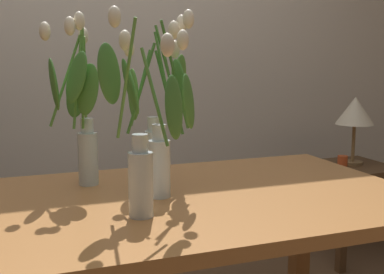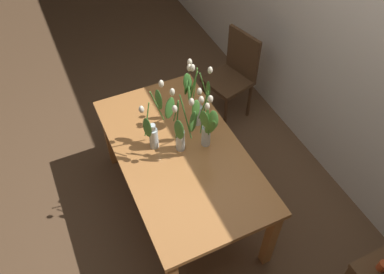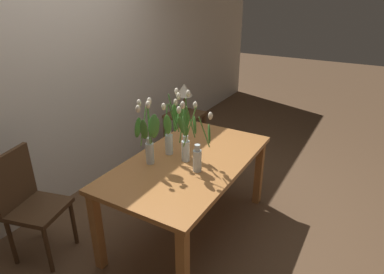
# 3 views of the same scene
# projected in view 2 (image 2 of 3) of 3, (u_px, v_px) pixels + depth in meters

# --- Properties ---
(ground_plane) EXTENTS (18.00, 18.00, 0.00)m
(ground_plane) POSITION_uv_depth(u_px,v_px,m) (182.00, 205.00, 3.44)
(ground_plane) COLOR brown
(room_wall_rear) EXTENTS (9.00, 0.10, 2.70)m
(room_wall_rear) POSITION_uv_depth(u_px,v_px,m) (359.00, 34.00, 2.85)
(room_wall_rear) COLOR silver
(room_wall_rear) RESTS_ON ground
(dining_table) EXTENTS (1.60, 0.90, 0.74)m
(dining_table) POSITION_uv_depth(u_px,v_px,m) (180.00, 159.00, 2.96)
(dining_table) COLOR #B7753D
(dining_table) RESTS_ON ground
(tulip_vase_0) EXTENTS (0.22, 0.22, 0.57)m
(tulip_vase_0) POSITION_uv_depth(u_px,v_px,m) (153.00, 129.00, 2.78)
(tulip_vase_0) COLOR silver
(tulip_vase_0) RESTS_ON dining_table
(tulip_vase_1) EXTENTS (0.19, 0.22, 0.58)m
(tulip_vase_1) POSITION_uv_depth(u_px,v_px,m) (196.00, 100.00, 2.92)
(tulip_vase_1) COLOR silver
(tulip_vase_1) RESTS_ON dining_table
(tulip_vase_2) EXTENTS (0.24, 0.13, 0.58)m
(tulip_vase_2) POSITION_uv_depth(u_px,v_px,m) (206.00, 125.00, 2.75)
(tulip_vase_2) COLOR silver
(tulip_vase_2) RESTS_ON dining_table
(tulip_vase_3) EXTENTS (0.25, 0.20, 0.58)m
(tulip_vase_3) POSITION_uv_depth(u_px,v_px,m) (180.00, 130.00, 2.74)
(tulip_vase_3) COLOR silver
(tulip_vase_3) RESTS_ON dining_table
(dining_chair) EXTENTS (0.49, 0.49, 0.93)m
(dining_chair) POSITION_uv_depth(u_px,v_px,m) (234.00, 72.00, 3.86)
(dining_chair) COLOR #4C331E
(dining_chair) RESTS_ON ground
(pillar_candle) EXTENTS (0.06, 0.06, 0.07)m
(pillar_candle) POSITION_uv_depth(u_px,v_px,m) (382.00, 266.00, 2.45)
(pillar_candle) COLOR #CC4C23
(pillar_candle) RESTS_ON side_table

